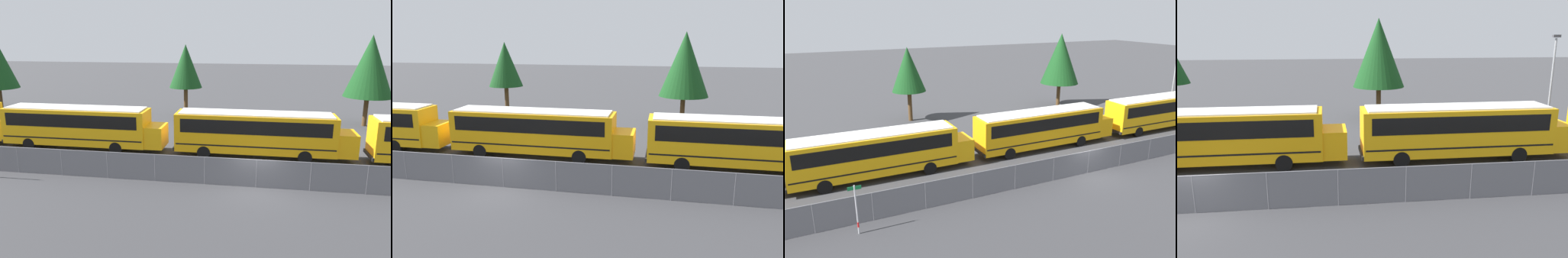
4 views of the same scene
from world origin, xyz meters
TOP-DOWN VIEW (x-y plane):
  - ground_plane at (0.00, 0.00)m, footprint 200.00×200.00m
  - fence at (-0.00, -0.00)m, footprint 80.36×0.07m
  - school_bus_2 at (0.01, 5.91)m, footprint 13.00×2.47m
  - school_bus_3 at (13.81, 5.67)m, footprint 13.00×2.47m
  - light_pole at (23.20, 11.76)m, footprint 0.60×0.24m
  - tree_1 at (10.44, 17.78)m, footprint 4.57×4.57m

SIDE VIEW (x-z plane):
  - ground_plane at x=0.00m, z-range 0.00..0.00m
  - fence at x=0.00m, z-range 0.02..1.76m
  - school_bus_2 at x=0.01m, z-range 0.30..3.64m
  - school_bus_3 at x=13.81m, z-range 0.30..3.64m
  - light_pole at x=23.20m, z-range 0.38..7.83m
  - tree_1 at x=10.44m, z-range 1.43..10.29m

